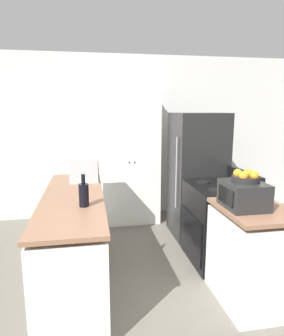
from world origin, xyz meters
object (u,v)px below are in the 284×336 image
(pantry_cabinet, at_px, (129,158))
(fruit_bowl, at_px, (246,177))
(wine_bottle, at_px, (84,194))
(toaster_oven, at_px, (244,195))
(stove, at_px, (218,223))
(microwave, at_px, (84,168))
(refrigerator, at_px, (197,175))

(pantry_cabinet, height_order, fruit_bowl, pantry_cabinet)
(wine_bottle, relative_size, toaster_oven, 0.76)
(stove, xyz_separation_m, fruit_bowl, (-0.12, -0.75, 0.71))
(stove, xyz_separation_m, microwave, (-1.51, 0.58, 0.59))
(pantry_cabinet, height_order, microwave, pantry_cabinet)
(microwave, xyz_separation_m, wine_bottle, (0.01, -1.05, -0.03))
(pantry_cabinet, relative_size, stove, 1.89)
(refrigerator, xyz_separation_m, fruit_bowl, (-0.13, -1.52, 0.32))
(refrigerator, bearing_deg, pantry_cabinet, 140.00)
(microwave, distance_m, wine_bottle, 1.05)
(toaster_oven, bearing_deg, stove, 80.32)
(microwave, height_order, wine_bottle, wine_bottle)
(pantry_cabinet, bearing_deg, wine_bottle, -108.57)
(refrigerator, bearing_deg, toaster_oven, -95.33)
(pantry_cabinet, bearing_deg, stove, -60.52)
(stove, bearing_deg, fruit_bowl, -99.01)
(refrigerator, bearing_deg, fruit_bowl, -94.98)
(toaster_oven, xyz_separation_m, fruit_bowl, (0.01, 0.00, 0.16))
(pantry_cabinet, bearing_deg, refrigerator, -40.00)
(microwave, relative_size, wine_bottle, 1.53)
(toaster_oven, bearing_deg, refrigerator, 84.67)
(pantry_cabinet, relative_size, fruit_bowl, 8.44)
(microwave, height_order, toaster_oven, microwave)
(stove, relative_size, wine_bottle, 3.62)
(toaster_oven, bearing_deg, fruit_bowl, 14.93)
(stove, relative_size, microwave, 2.36)
(refrigerator, height_order, toaster_oven, refrigerator)
(refrigerator, distance_m, microwave, 1.55)
(pantry_cabinet, xyz_separation_m, refrigerator, (0.86, -0.72, -0.15))
(pantry_cabinet, height_order, refrigerator, pantry_cabinet)
(stove, distance_m, refrigerator, 0.87)
(refrigerator, height_order, fruit_bowl, refrigerator)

